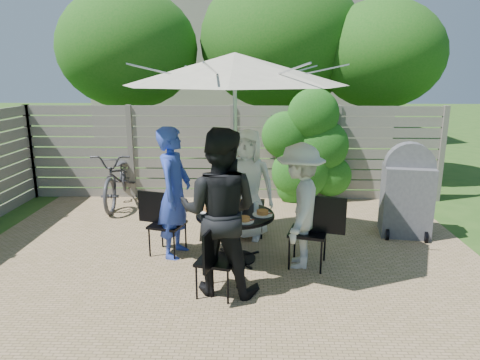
{
  "coord_description": "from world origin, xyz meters",
  "views": [
    {
      "loc": [
        0.41,
        -5.18,
        2.45
      ],
      "look_at": [
        0.23,
        0.33,
        1.06
      ],
      "focal_mm": 32.0,
      "sensor_mm": 36.0,
      "label": 1
    }
  ],
  "objects_px": {
    "chair_back": "(248,216)",
    "bicycle": "(119,177)",
    "umbrella": "(235,69)",
    "plate_back": "(241,203)",
    "glass_right": "(256,207)",
    "bbq_grill": "(407,194)",
    "glass_back": "(232,202)",
    "coffee_cup": "(246,204)",
    "chair_right": "(309,246)",
    "plate_left": "(209,210)",
    "chair_left": "(167,236)",
    "person_front": "(219,212)",
    "person_back": "(247,185)",
    "person_left": "(174,193)",
    "plate_extra": "(244,220)",
    "plate_right": "(263,213)",
    "person_right": "(299,207)",
    "patio_table": "(235,228)",
    "plate_front": "(229,221)",
    "glass_front": "(239,215)",
    "syrup_jug": "(232,206)",
    "chair_front": "(217,274)"
  },
  "relations": [
    {
      "from": "chair_left",
      "to": "syrup_jug",
      "type": "relative_size",
      "value": 5.52
    },
    {
      "from": "glass_right",
      "to": "bbq_grill",
      "type": "height_order",
      "value": "bbq_grill"
    },
    {
      "from": "plate_extra",
      "to": "plate_right",
      "type": "bearing_deg",
      "value": 49.28
    },
    {
      "from": "plate_back",
      "to": "coffee_cup",
      "type": "xyz_separation_m",
      "value": [
        0.07,
        -0.15,
        0.04
      ]
    },
    {
      "from": "chair_back",
      "to": "bicycle",
      "type": "height_order",
      "value": "bicycle"
    },
    {
      "from": "glass_back",
      "to": "bbq_grill",
      "type": "height_order",
      "value": "bbq_grill"
    },
    {
      "from": "umbrella",
      "to": "glass_front",
      "type": "bearing_deg",
      "value": -77.75
    },
    {
      "from": "umbrella",
      "to": "bicycle",
      "type": "height_order",
      "value": "umbrella"
    },
    {
      "from": "person_front",
      "to": "plate_left",
      "type": "xyz_separation_m",
      "value": [
        -0.21,
        0.88,
        -0.26
      ]
    },
    {
      "from": "glass_right",
      "to": "syrup_jug",
      "type": "height_order",
      "value": "syrup_jug"
    },
    {
      "from": "plate_front",
      "to": "plate_extra",
      "type": "bearing_deg",
      "value": 8.68
    },
    {
      "from": "chair_left",
      "to": "glass_front",
      "type": "distance_m",
      "value": 1.2
    },
    {
      "from": "patio_table",
      "to": "plate_right",
      "type": "bearing_deg",
      "value": -9.75
    },
    {
      "from": "person_back",
      "to": "person_right",
      "type": "relative_size",
      "value": 1.03
    },
    {
      "from": "glass_back",
      "to": "glass_front",
      "type": "distance_m",
      "value": 0.56
    },
    {
      "from": "glass_front",
      "to": "bbq_grill",
      "type": "bearing_deg",
      "value": 27.04
    },
    {
      "from": "person_right",
      "to": "glass_right",
      "type": "height_order",
      "value": "person_right"
    },
    {
      "from": "plate_extra",
      "to": "coffee_cup",
      "type": "xyz_separation_m",
      "value": [
        0.01,
        0.53,
        0.04
      ]
    },
    {
      "from": "plate_left",
      "to": "plate_extra",
      "type": "height_order",
      "value": "same"
    },
    {
      "from": "chair_back",
      "to": "person_right",
      "type": "xyz_separation_m",
      "value": [
        0.66,
        -1.09,
        0.51
      ]
    },
    {
      "from": "person_front",
      "to": "plate_right",
      "type": "height_order",
      "value": "person_front"
    },
    {
      "from": "glass_back",
      "to": "coffee_cup",
      "type": "height_order",
      "value": "glass_back"
    },
    {
      "from": "plate_front",
      "to": "chair_front",
      "type": "bearing_deg",
      "value": -99.86
    },
    {
      "from": "bbq_grill",
      "to": "person_front",
      "type": "bearing_deg",
      "value": -136.61
    },
    {
      "from": "glass_right",
      "to": "bicycle",
      "type": "distance_m",
      "value": 3.54
    },
    {
      "from": "plate_extra",
      "to": "glass_back",
      "type": "height_order",
      "value": "glass_back"
    },
    {
      "from": "chair_front",
      "to": "bbq_grill",
      "type": "bearing_deg",
      "value": -40.25
    },
    {
      "from": "person_back",
      "to": "person_left",
      "type": "bearing_deg",
      "value": -135.0
    },
    {
      "from": "coffee_cup",
      "to": "person_left",
      "type": "bearing_deg",
      "value": -176.44
    },
    {
      "from": "plate_right",
      "to": "syrup_jug",
      "type": "relative_size",
      "value": 1.62
    },
    {
      "from": "person_front",
      "to": "person_right",
      "type": "relative_size",
      "value": 1.17
    },
    {
      "from": "chair_back",
      "to": "plate_front",
      "type": "xyz_separation_m",
      "value": [
        -0.22,
        -1.31,
        0.39
      ]
    },
    {
      "from": "bbq_grill",
      "to": "patio_table",
      "type": "bearing_deg",
      "value": -149.2
    },
    {
      "from": "plate_extra",
      "to": "bbq_grill",
      "type": "bearing_deg",
      "value": 28.64
    },
    {
      "from": "patio_table",
      "to": "person_right",
      "type": "relative_size",
      "value": 0.72
    },
    {
      "from": "glass_back",
      "to": "chair_left",
      "type": "bearing_deg",
      "value": -173.05
    },
    {
      "from": "person_front",
      "to": "bicycle",
      "type": "height_order",
      "value": "person_front"
    },
    {
      "from": "person_front",
      "to": "plate_left",
      "type": "bearing_deg",
      "value": -66.55
    },
    {
      "from": "chair_left",
      "to": "plate_right",
      "type": "distance_m",
      "value": 1.39
    },
    {
      "from": "plate_back",
      "to": "syrup_jug",
      "type": "bearing_deg",
      "value": -110.71
    },
    {
      "from": "chair_front",
      "to": "plate_front",
      "type": "relative_size",
      "value": 3.33
    },
    {
      "from": "chair_left",
      "to": "plate_right",
      "type": "xyz_separation_m",
      "value": [
        1.31,
        -0.23,
        0.42
      ]
    },
    {
      "from": "plate_left",
      "to": "person_back",
      "type": "bearing_deg",
      "value": 56.8
    },
    {
      "from": "glass_back",
      "to": "coffee_cup",
      "type": "relative_size",
      "value": 1.17
    },
    {
      "from": "person_right",
      "to": "syrup_jug",
      "type": "bearing_deg",
      "value": -93.22
    },
    {
      "from": "chair_left",
      "to": "chair_right",
      "type": "height_order",
      "value": "chair_right"
    },
    {
      "from": "plate_left",
      "to": "bbq_grill",
      "type": "height_order",
      "value": "bbq_grill"
    },
    {
      "from": "umbrella",
      "to": "plate_back",
      "type": "bearing_deg",
      "value": 80.25
    },
    {
      "from": "glass_back",
      "to": "bicycle",
      "type": "xyz_separation_m",
      "value": [
        -2.25,
        2.2,
        -0.21
      ]
    },
    {
      "from": "chair_right",
      "to": "plate_left",
      "type": "distance_m",
      "value": 1.38
    }
  ]
}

